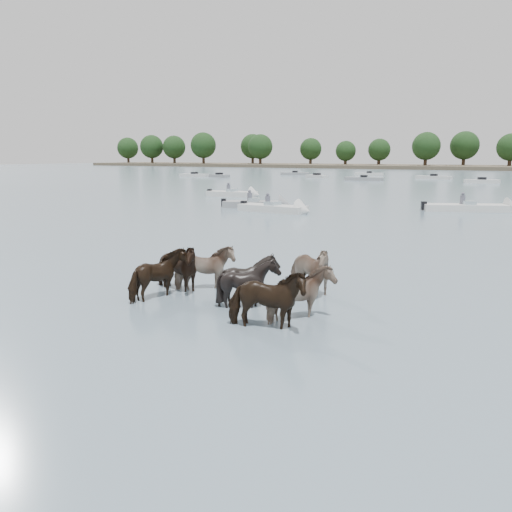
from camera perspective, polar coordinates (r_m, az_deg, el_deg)
The scene contains 9 objects.
ground at distance 13.28m, azimuth -14.28°, elevation -5.97°, with size 400.00×400.00×0.00m, color slate.
shoreline at distance 177.56m, azimuth 3.67°, elevation 10.27°, with size 160.00×30.00×1.00m, color #4C4233.
pony_herd at distance 13.37m, azimuth -2.39°, elevation -2.84°, with size 5.98×4.73×1.57m.
motorboat_a at distance 38.22m, azimuth 0.92°, elevation 5.90°, with size 5.35×3.58×1.92m.
motorboat_b at distance 34.87m, azimuth 2.99°, elevation 5.35°, with size 5.59×1.89×1.92m.
motorboat_c at distance 39.08m, azimuth 24.17°, elevation 5.02°, with size 6.67×4.15×1.92m.
motorboat_f at distance 48.52m, azimuth -1.93°, elevation 7.06°, with size 5.54×2.35×1.92m.
distant_flotilla at distance 83.05m, azimuth 22.98°, elevation 8.00°, with size 102.42×25.76×0.93m.
treeline at distance 179.99m, azimuth 1.38°, elevation 12.31°, with size 149.79×21.84×12.18m.
Camera 1 is at (8.97, -9.00, 3.88)m, focal length 35.09 mm.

